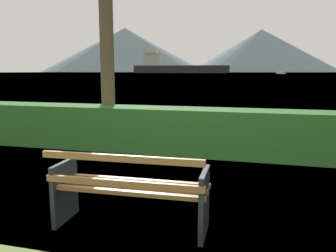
# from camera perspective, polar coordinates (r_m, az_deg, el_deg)

# --- Properties ---
(ground_plane) EXTENTS (1400.00, 1400.00, 0.00)m
(ground_plane) POSITION_cam_1_polar(r_m,az_deg,el_deg) (3.84, -6.03, -16.39)
(ground_plane) COLOR olive
(water_surface) EXTENTS (620.00, 620.00, 0.00)m
(water_surface) POSITION_cam_1_polar(r_m,az_deg,el_deg) (312.53, 15.08, 8.60)
(water_surface) COLOR slate
(water_surface) RESTS_ON ground_plane
(park_bench) EXTENTS (1.65, 0.63, 0.87)m
(park_bench) POSITION_cam_1_polar(r_m,az_deg,el_deg) (3.63, -6.45, -10.72)
(park_bench) COLOR olive
(park_bench) RESTS_ON ground_plane
(hedge_row) EXTENTS (11.06, 0.81, 0.92)m
(hedge_row) POSITION_cam_1_polar(r_m,az_deg,el_deg) (6.86, 4.20, -0.87)
(hedge_row) COLOR #2D6B28
(hedge_row) RESTS_ON ground_plane
(cargo_ship_large) EXTENTS (81.24, 23.75, 19.50)m
(cargo_ship_large) POSITION_cam_1_polar(r_m,az_deg,el_deg) (293.52, 1.04, 9.96)
(cargo_ship_large) COLOR #232328
(cargo_ship_large) RESTS_ON water_surface
(fishing_boat_near) EXTENTS (5.17, 6.15, 1.53)m
(fishing_boat_near) POSITION_cam_1_polar(r_m,az_deg,el_deg) (212.94, 18.42, 8.45)
(fishing_boat_near) COLOR silver
(fishing_boat_near) RESTS_ON water_surface
(distant_hills) EXTENTS (830.03, 333.11, 85.00)m
(distant_hills) POSITION_cam_1_polar(r_m,az_deg,el_deg) (581.16, 15.08, 12.64)
(distant_hills) COLOR slate
(distant_hills) RESTS_ON ground_plane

